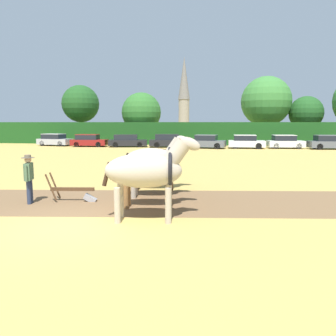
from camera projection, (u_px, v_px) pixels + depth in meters
ground_plane at (71, 226)px, 9.04m from camera, size 240.00×240.00×0.00m
plowed_furrow_strip at (45, 201)px, 11.85m from camera, size 25.61×7.27×0.01m
hedgerow at (188, 133)px, 41.91m from camera, size 77.26×1.82×2.88m
tree_far_left at (81, 104)px, 47.46m from camera, size 5.34×5.34×8.19m
tree_left at (141, 112)px, 46.20m from camera, size 5.55×5.55×7.02m
tree_center_left at (266, 102)px, 44.64m from camera, size 6.78×6.78×9.07m
tree_center at (306, 113)px, 44.08m from camera, size 4.51×4.51×6.35m
church_spire at (184, 94)px, 81.77m from camera, size 2.92×2.92×18.98m
draft_horse_lead_left at (147, 171)px, 9.34m from camera, size 2.87×1.32×2.50m
draft_horse_lead_right at (152, 168)px, 10.83m from camera, size 2.91×1.14×2.44m
draft_horse_trail_left at (154, 160)px, 12.30m from camera, size 2.66×1.19×2.42m
draft_horse_trail_right at (157, 159)px, 13.79m from camera, size 2.87×1.23×2.32m
plow at (76, 193)px, 11.78m from camera, size 1.80×0.56×1.13m
farmer_at_plow at (29, 175)px, 11.38m from camera, size 0.43×0.65×1.72m
farmer_beside_team at (158, 163)px, 15.62m from camera, size 0.26×0.64×1.56m
parked_car_far_left at (55, 140)px, 40.09m from camera, size 4.34×2.39×1.47m
parked_car_left at (89, 141)px, 38.71m from camera, size 4.31×2.20×1.45m
parked_car_center_left at (127, 141)px, 38.19m from camera, size 4.71×2.65×1.43m
parked_car_center at (168, 141)px, 37.66m from camera, size 4.71×2.51×1.50m
parked_car_center_right at (207, 142)px, 36.10m from camera, size 4.05×2.37×1.49m
parked_car_right at (246, 142)px, 35.97m from camera, size 3.92×1.82×1.49m
parked_car_far_right at (285, 142)px, 35.91m from camera, size 4.00×2.08×1.48m
parked_car_end_right at (330, 142)px, 34.79m from camera, size 4.58×2.12×1.51m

